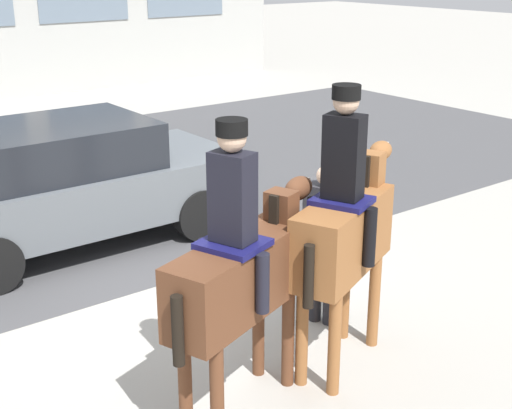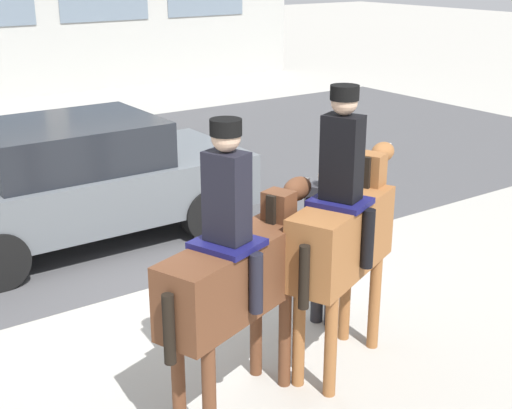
% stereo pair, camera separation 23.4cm
% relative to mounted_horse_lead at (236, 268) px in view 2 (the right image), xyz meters
% --- Properties ---
extents(ground_plane, '(80.00, 80.00, 0.00)m').
position_rel_mounted_horse_lead_xyz_m(ground_plane, '(0.55, 1.96, -1.27)').
color(ground_plane, '#9E9B93').
extents(road_surface, '(22.33, 8.50, 0.01)m').
position_rel_mounted_horse_lead_xyz_m(road_surface, '(0.55, 6.71, -1.27)').
color(road_surface, '#444447').
rests_on(road_surface, ground_plane).
extents(mounted_horse_lead, '(1.85, 0.92, 2.50)m').
position_rel_mounted_horse_lead_xyz_m(mounted_horse_lead, '(0.00, 0.00, 0.00)').
color(mounted_horse_lead, '#59331E').
rests_on(mounted_horse_lead, ground_plane).
extents(mounted_horse_companion, '(1.66, 0.95, 2.63)m').
position_rel_mounted_horse_lead_xyz_m(mounted_horse_companion, '(1.15, 0.01, 0.08)').
color(mounted_horse_companion, brown).
rests_on(mounted_horse_companion, ground_plane).
extents(pedestrian_bystander, '(0.77, 0.70, 1.69)m').
position_rel_mounted_horse_lead_xyz_m(pedestrian_bystander, '(1.53, 0.67, -0.27)').
color(pedestrian_bystander, '#232328').
rests_on(pedestrian_bystander, ground_plane).
extents(street_car_near_lane, '(4.44, 2.03, 1.63)m').
position_rel_mounted_horse_lead_xyz_m(street_car_near_lane, '(0.37, 4.33, -0.43)').
color(street_car_near_lane, '#51565B').
rests_on(street_car_near_lane, ground_plane).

